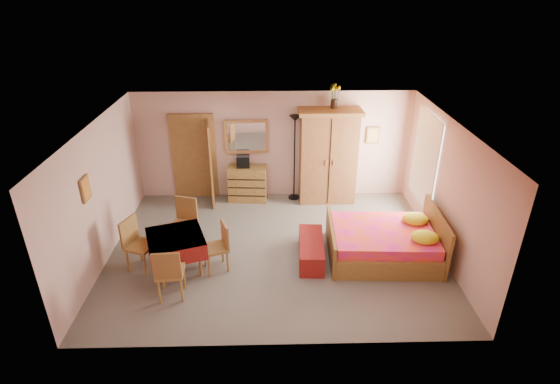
{
  "coord_description": "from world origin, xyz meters",
  "views": [
    {
      "loc": [
        -0.09,
        -7.31,
        4.93
      ],
      "look_at": [
        0.1,
        0.3,
        1.15
      ],
      "focal_mm": 28.0,
      "sensor_mm": 36.0,
      "label": 1
    }
  ],
  "objects_px": {
    "dining_table": "(177,252)",
    "chair_west": "(141,245)",
    "bench": "(311,250)",
    "chest_of_drawers": "(248,184)",
    "chair_east": "(215,247)",
    "stereo": "(243,161)",
    "floor_lamp": "(294,159)",
    "chair_north": "(183,224)",
    "sunflower_vase": "(334,96)",
    "wardrobe": "(328,156)",
    "bed": "(383,235)",
    "chair_south": "(170,271)",
    "wall_mirror": "(246,137)"
  },
  "relations": [
    {
      "from": "chair_south",
      "to": "sunflower_vase",
      "type": "bearing_deg",
      "value": 45.46
    },
    {
      "from": "chair_north",
      "to": "chair_west",
      "type": "height_order",
      "value": "chair_west"
    },
    {
      "from": "wardrobe",
      "to": "chair_south",
      "type": "height_order",
      "value": "wardrobe"
    },
    {
      "from": "floor_lamp",
      "to": "sunflower_vase",
      "type": "height_order",
      "value": "sunflower_vase"
    },
    {
      "from": "dining_table",
      "to": "bed",
      "type": "bearing_deg",
      "value": 4.69
    },
    {
      "from": "chest_of_drawers",
      "to": "chair_east",
      "type": "xyz_separation_m",
      "value": [
        -0.47,
        -2.82,
        0.04
      ]
    },
    {
      "from": "dining_table",
      "to": "chair_east",
      "type": "height_order",
      "value": "chair_east"
    },
    {
      "from": "wardrobe",
      "to": "chair_north",
      "type": "height_order",
      "value": "wardrobe"
    },
    {
      "from": "wardrobe",
      "to": "bed",
      "type": "bearing_deg",
      "value": -72.97
    },
    {
      "from": "floor_lamp",
      "to": "dining_table",
      "type": "xyz_separation_m",
      "value": [
        -2.31,
        -2.85,
        -0.69
      ]
    },
    {
      "from": "stereo",
      "to": "bench",
      "type": "bearing_deg",
      "value": -61.23
    },
    {
      "from": "stereo",
      "to": "floor_lamp",
      "type": "bearing_deg",
      "value": 1.74
    },
    {
      "from": "bench",
      "to": "floor_lamp",
      "type": "bearing_deg",
      "value": 94.24
    },
    {
      "from": "sunflower_vase",
      "to": "chair_east",
      "type": "relative_size",
      "value": 0.58
    },
    {
      "from": "wall_mirror",
      "to": "chair_south",
      "type": "xyz_separation_m",
      "value": [
        -1.15,
        -3.77,
        -1.05
      ]
    },
    {
      "from": "chair_west",
      "to": "chair_south",
      "type": "bearing_deg",
      "value": 62.36
    },
    {
      "from": "wardrobe",
      "to": "dining_table",
      "type": "height_order",
      "value": "wardrobe"
    },
    {
      "from": "chest_of_drawers",
      "to": "bench",
      "type": "height_order",
      "value": "chest_of_drawers"
    },
    {
      "from": "floor_lamp",
      "to": "chair_west",
      "type": "height_order",
      "value": "floor_lamp"
    },
    {
      "from": "chest_of_drawers",
      "to": "floor_lamp",
      "type": "xyz_separation_m",
      "value": [
        1.13,
        0.05,
        0.62
      ]
    },
    {
      "from": "sunflower_vase",
      "to": "chair_south",
      "type": "relative_size",
      "value": 0.55
    },
    {
      "from": "wardrobe",
      "to": "sunflower_vase",
      "type": "xyz_separation_m",
      "value": [
        0.09,
        0.1,
        1.4
      ]
    },
    {
      "from": "bench",
      "to": "chair_east",
      "type": "relative_size",
      "value": 1.31
    },
    {
      "from": "floor_lamp",
      "to": "bed",
      "type": "bearing_deg",
      "value": -58.16
    },
    {
      "from": "wardrobe",
      "to": "bench",
      "type": "distance_m",
      "value": 2.76
    },
    {
      "from": "chair_north",
      "to": "chair_south",
      "type": "bearing_deg",
      "value": 108.39
    },
    {
      "from": "sunflower_vase",
      "to": "wall_mirror",
      "type": "bearing_deg",
      "value": 176.41
    },
    {
      "from": "chair_west",
      "to": "chair_east",
      "type": "relative_size",
      "value": 1.09
    },
    {
      "from": "bench",
      "to": "chair_west",
      "type": "bearing_deg",
      "value": -175.93
    },
    {
      "from": "bed",
      "to": "chair_south",
      "type": "xyz_separation_m",
      "value": [
        -3.85,
        -1.08,
        0.02
      ]
    },
    {
      "from": "wardrobe",
      "to": "chair_north",
      "type": "relative_size",
      "value": 2.21
    },
    {
      "from": "chair_north",
      "to": "chair_east",
      "type": "bearing_deg",
      "value": 149.37
    },
    {
      "from": "floor_lamp",
      "to": "chair_north",
      "type": "height_order",
      "value": "floor_lamp"
    },
    {
      "from": "chair_north",
      "to": "sunflower_vase",
      "type": "bearing_deg",
      "value": -129.78
    },
    {
      "from": "chest_of_drawers",
      "to": "chair_south",
      "type": "distance_m",
      "value": 3.74
    },
    {
      "from": "wardrobe",
      "to": "chair_north",
      "type": "xyz_separation_m",
      "value": [
        -3.1,
        -2.03,
        -0.62
      ]
    },
    {
      "from": "stereo",
      "to": "chair_north",
      "type": "height_order",
      "value": "stereo"
    },
    {
      "from": "wardrobe",
      "to": "bed",
      "type": "height_order",
      "value": "wardrobe"
    },
    {
      "from": "bed",
      "to": "bench",
      "type": "relative_size",
      "value": 1.69
    },
    {
      "from": "stereo",
      "to": "bed",
      "type": "xyz_separation_m",
      "value": [
        2.79,
        -2.5,
        -0.52
      ]
    },
    {
      "from": "stereo",
      "to": "wardrobe",
      "type": "xyz_separation_m",
      "value": [
        2.0,
        -0.03,
        0.12
      ]
    },
    {
      "from": "wall_mirror",
      "to": "sunflower_vase",
      "type": "relative_size",
      "value": 1.88
    },
    {
      "from": "chair_north",
      "to": "chest_of_drawers",
      "type": "bearing_deg",
      "value": -103.77
    },
    {
      "from": "chest_of_drawers",
      "to": "chair_south",
      "type": "relative_size",
      "value": 0.92
    },
    {
      "from": "stereo",
      "to": "chair_west",
      "type": "distance_m",
      "value": 3.33
    },
    {
      "from": "sunflower_vase",
      "to": "floor_lamp",
      "type": "bearing_deg",
      "value": -177.94
    },
    {
      "from": "bed",
      "to": "bench",
      "type": "height_order",
      "value": "bed"
    },
    {
      "from": "dining_table",
      "to": "chair_west",
      "type": "bearing_deg",
      "value": 177.69
    },
    {
      "from": "floor_lamp",
      "to": "bed",
      "type": "height_order",
      "value": "floor_lamp"
    },
    {
      "from": "stereo",
      "to": "dining_table",
      "type": "bearing_deg",
      "value": -111.3
    }
  ]
}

